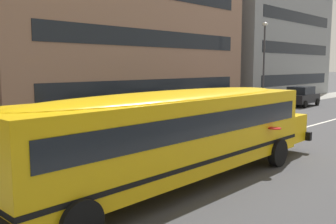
{
  "coord_description": "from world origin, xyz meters",
  "views": [
    {
      "loc": [
        -10.31,
        -8.67,
        3.35
      ],
      "look_at": [
        -2.26,
        -0.84,
        1.96
      ],
      "focal_mm": 39.89,
      "sensor_mm": 36.0,
      "label": 1
    }
  ],
  "objects": [
    {
      "name": "street_lamp",
      "position": [
        16.89,
        6.97,
        4.31
      ],
      "size": [
        0.44,
        0.44,
        6.8
      ],
      "color": "#38383D",
      "rests_on": "ground_plane"
    },
    {
      "name": "apartment_block_far_right",
      "position": [
        27.61,
        15.64,
        8.25
      ],
      "size": [
        17.34,
        12.99,
        16.5
      ],
      "color": "gray",
      "rests_on": "ground_plane"
    },
    {
      "name": "parked_car_maroon_past_driveway",
      "position": [
        9.77,
        5.04,
        0.84
      ],
      "size": [
        3.97,
        2.01,
        1.64
      ],
      "rotation": [
        0.0,
        0.0,
        0.04
      ],
      "color": "maroon",
      "rests_on": "ground_plane"
    },
    {
      "name": "lane_centreline",
      "position": [
        0.0,
        0.0,
        0.0
      ],
      "size": [
        110.0,
        0.16,
        0.01
      ],
      "primitive_type": "cube",
      "color": "silver",
      "rests_on": "ground_plane"
    },
    {
      "name": "sidewalk_far",
      "position": [
        0.0,
        7.67,
        0.01
      ],
      "size": [
        120.0,
        3.0,
        0.01
      ],
      "primitive_type": "cube",
      "color": "gray",
      "rests_on": "ground_plane"
    },
    {
      "name": "school_bus",
      "position": [
        -2.63,
        -1.68,
        1.59
      ],
      "size": [
        11.98,
        2.84,
        2.67
      ],
      "rotation": [
        0.0,
        0.0,
        0.02
      ],
      "color": "yellow",
      "rests_on": "ground_plane"
    },
    {
      "name": "parked_car_green_end_of_row",
      "position": [
        4.49,
        4.84,
        0.84
      ],
      "size": [
        3.99,
        2.06,
        1.64
      ],
      "rotation": [
        0.0,
        0.0,
        -0.06
      ],
      "color": "#236038",
      "rests_on": "ground_plane"
    },
    {
      "name": "parked_car_black_beside_sign",
      "position": [
        19.72,
        4.99,
        0.84
      ],
      "size": [
        3.97,
        2.02,
        1.64
      ],
      "rotation": [
        0.0,
        0.0,
        0.04
      ],
      "color": "black",
      "rests_on": "ground_plane"
    },
    {
      "name": "apartment_block_far_centre",
      "position": [
        6.84,
        15.53,
        8.25
      ],
      "size": [
        20.14,
        12.77,
        16.5
      ],
      "color": "#93705B",
      "rests_on": "ground_plane"
    },
    {
      "name": "ground_plane",
      "position": [
        0.0,
        0.0,
        0.0
      ],
      "size": [
        400.0,
        400.0,
        0.0
      ],
      "primitive_type": "plane",
      "color": "#424244"
    }
  ]
}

